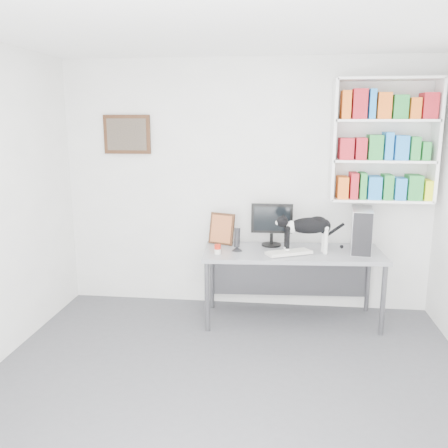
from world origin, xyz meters
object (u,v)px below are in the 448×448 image
at_px(desk, 292,286).
at_px(cat, 308,235).
at_px(keyboard, 289,253).
at_px(monitor, 272,224).
at_px(speaker, 237,239).
at_px(leaning_print, 222,228).
at_px(soup_can, 218,249).
at_px(bookshelf, 384,141).
at_px(pc_tower, 361,230).

distance_m(desk, cat, 0.59).
xyz_separation_m(desk, keyboard, (-0.04, -0.12, 0.39)).
height_order(monitor, speaker, monitor).
xyz_separation_m(keyboard, leaning_print, (-0.71, 0.32, 0.16)).
bearing_deg(speaker, leaning_print, 133.14).
distance_m(keyboard, cat, 0.26).
bearing_deg(leaning_print, speaker, -33.93).
distance_m(keyboard, leaning_print, 0.80).
bearing_deg(cat, leaning_print, 152.95).
xyz_separation_m(desk, leaning_print, (-0.75, 0.20, 0.55)).
bearing_deg(leaning_print, soup_can, -69.31).
height_order(speaker, leaning_print, leaning_print).
relative_size(monitor, speaker, 1.86).
distance_m(bookshelf, cat, 1.22).
bearing_deg(desk, bookshelf, 14.42).
distance_m(bookshelf, desk, 1.74).
bearing_deg(leaning_print, bookshelf, 22.88).
relative_size(bookshelf, pc_tower, 2.83).
relative_size(bookshelf, cat, 2.00).
bearing_deg(keyboard, speaker, 146.81).
bearing_deg(monitor, cat, -36.85).
distance_m(desk, monitor, 0.67).
xyz_separation_m(bookshelf, leaning_print, (-1.63, -0.09, -0.93)).
distance_m(soup_can, cat, 0.91).
relative_size(desk, soup_can, 19.08).
height_order(desk, cat, cat).
bearing_deg(pc_tower, desk, -165.88).
distance_m(speaker, cat, 0.71).
bearing_deg(soup_can, keyboard, 5.34).
distance_m(pc_tower, soup_can, 1.46).
distance_m(bookshelf, keyboard, 1.48).
distance_m(bookshelf, soup_can, 2.00).
distance_m(leaning_print, soup_can, 0.41).
bearing_deg(soup_can, leaning_print, 90.83).
relative_size(keyboard, leaning_print, 1.30).
xyz_separation_m(bookshelf, soup_can, (-1.63, -0.47, -1.05)).
height_order(pc_tower, soup_can, pc_tower).
xyz_separation_m(keyboard, cat, (0.18, 0.06, 0.17)).
bearing_deg(bookshelf, monitor, -175.08).
xyz_separation_m(desk, cat, (0.14, -0.06, 0.57)).
xyz_separation_m(monitor, leaning_print, (-0.53, 0.01, -0.06)).
bearing_deg(monitor, pc_tower, -8.03).
bearing_deg(keyboard, monitor, 93.68).
bearing_deg(bookshelf, desk, -161.97).
height_order(bookshelf, leaning_print, bookshelf).
height_order(desk, monitor, monitor).
distance_m(desk, pc_tower, 0.91).
distance_m(speaker, leaning_print, 0.32).
distance_m(bookshelf, monitor, 1.41).
xyz_separation_m(bookshelf, monitor, (-1.10, -0.09, -0.87)).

